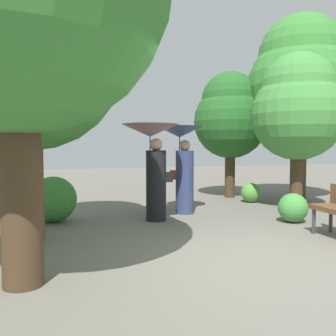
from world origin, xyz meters
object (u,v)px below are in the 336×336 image
object	(u,v)px
tree_near_left	(27,37)
tree_near_right	(230,115)
person_left	(153,154)
tree_far_back	(298,107)
tree_mid_right	(300,78)
person_right	(182,155)

from	to	relation	value
tree_near_left	tree_near_right	world-z (taller)	tree_near_left
person_left	tree_far_back	xyz separation A→B (m)	(3.54, 0.30, 1.06)
person_left	tree_mid_right	world-z (taller)	tree_mid_right
person_left	tree_near_left	world-z (taller)	tree_near_left
person_right	tree_near_right	world-z (taller)	tree_near_right
person_left	person_right	bearing A→B (deg)	-52.72
person_left	person_right	distance (m)	0.97
tree_near_left	person_left	bearing A→B (deg)	23.08
tree_near_right	tree_far_back	size ratio (longest dim) A/B	0.99
person_left	tree_near_left	size ratio (longest dim) A/B	0.39
tree_near_right	tree_mid_right	distance (m)	2.10
person_right	tree_far_back	distance (m)	2.97
tree_near_left	tree_far_back	xyz separation A→B (m)	(5.72, 1.23, -0.73)
person_right	tree_near_left	world-z (taller)	tree_near_left
tree_near_left	tree_near_right	bearing A→B (deg)	34.00
tree_near_right	tree_near_left	bearing A→B (deg)	-146.00
person_right	tree_near_left	distance (m)	3.81
tree_near_right	person_left	bearing A→B (deg)	-139.33
tree_near_right	tree_far_back	distance (m)	2.30
tree_near_right	tree_far_back	bearing A→B (deg)	-74.94
tree_far_back	tree_near_right	bearing A→B (deg)	105.06
tree_mid_right	person_right	bearing A→B (deg)	-164.89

